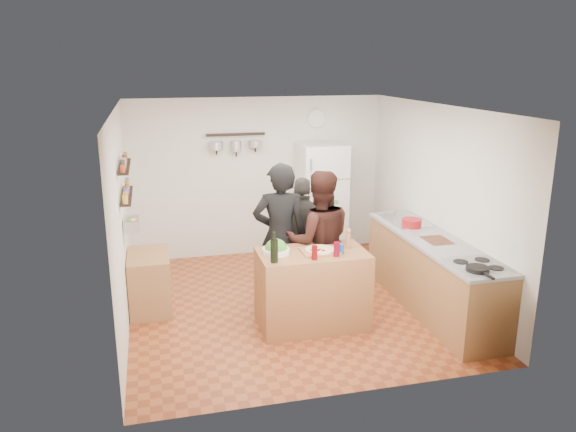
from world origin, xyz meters
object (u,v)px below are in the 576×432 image
object	(u,v)px
wine_bottle	(274,251)
person_back	(303,235)
wall_clock	(316,119)
fridge	(321,200)
red_bowl	(412,223)
salad_bowl	(276,251)
pepper_mill	(348,240)
salt_canister	(341,249)
person_center	(319,241)
side_table	(150,282)
prep_island	(312,289)
counter_run	(432,275)
skillet	(478,269)
person_left	(280,237)

from	to	relation	value
wine_bottle	person_back	xyz separation A→B (m)	(0.67, 1.25, -0.25)
person_back	wall_clock	bearing A→B (deg)	-91.78
wall_clock	fridge	bearing A→B (deg)	-90.00
person_back	red_bowl	size ratio (longest dim) A/B	6.08
salad_bowl	pepper_mill	distance (m)	0.87
fridge	wine_bottle	bearing A→B (deg)	-117.22
salt_canister	person_center	size ratio (longest dim) A/B	0.07
salt_canister	side_table	bearing A→B (deg)	154.80
prep_island	side_table	world-z (taller)	prep_island
person_center	counter_run	bearing A→B (deg)	172.32
person_back	person_center	bearing A→B (deg)	114.16
pepper_mill	wine_bottle	bearing A→B (deg)	-164.13
salad_bowl	wine_bottle	xyz separation A→B (m)	(-0.08, -0.27, 0.10)
salt_canister	fridge	distance (m)	2.56
person_back	red_bowl	distance (m)	1.44
wine_bottle	counter_run	xyz separation A→B (m)	(2.09, 0.30, -0.59)
person_back	counter_run	distance (m)	1.74
counter_run	wall_clock	size ratio (longest dim) A/B	8.77
salt_canister	red_bowl	bearing A→B (deg)	31.20
salt_canister	person_back	bearing A→B (deg)	96.51
fridge	wall_clock	world-z (taller)	wall_clock
person_back	counter_run	world-z (taller)	person_back
prep_island	red_bowl	bearing A→B (deg)	22.28
wine_bottle	red_bowl	xyz separation A→B (m)	(2.04, 0.85, -0.06)
salad_bowl	skillet	size ratio (longest dim) A/B	1.30
salad_bowl	pepper_mill	world-z (taller)	pepper_mill
person_center	fridge	world-z (taller)	fridge
person_left	wall_clock	size ratio (longest dim) A/B	6.20
wine_bottle	skillet	size ratio (longest dim) A/B	1.07
pepper_mill	side_table	distance (m)	2.53
pepper_mill	salt_canister	distance (m)	0.23
red_bowl	person_left	bearing A→B (deg)	-178.99
side_table	wall_clock	bearing A→B (deg)	34.11
salt_canister	wall_clock	bearing A→B (deg)	79.22
person_back	side_table	size ratio (longest dim) A/B	1.96
person_back	side_table	xyz separation A→B (m)	(-2.02, -0.14, -0.42)
salad_bowl	counter_run	distance (m)	2.07
salad_bowl	person_back	world-z (taller)	person_back
wall_clock	wine_bottle	bearing A→B (deg)	-114.54
person_left	side_table	world-z (taller)	person_left
counter_run	skillet	size ratio (longest dim) A/B	11.01
person_back	skillet	world-z (taller)	person_back
pepper_mill	wall_clock	bearing A→B (deg)	81.68
wine_bottle	person_center	bearing A→B (deg)	43.12
skillet	red_bowl	size ratio (longest dim) A/B	0.93
counter_run	wall_clock	distance (m)	3.22
salt_canister	skillet	xyz separation A→B (m)	(1.19, -0.89, -0.02)
fridge	person_center	bearing A→B (deg)	-107.94
salad_bowl	person_center	size ratio (longest dim) A/B	0.18
person_back	counter_run	xyz separation A→B (m)	(1.42, -0.94, -0.33)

